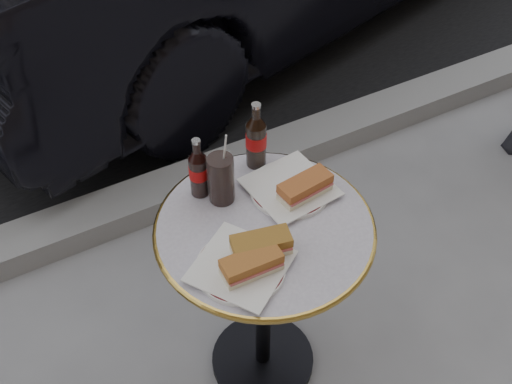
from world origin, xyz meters
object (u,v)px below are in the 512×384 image
cola_glass (221,178)px  cola_bottle_right (256,135)px  bistro_table (264,302)px  plate_left (241,268)px  plate_right (290,189)px  cola_bottle_left (198,167)px

cola_glass → cola_bottle_right: bearing=27.9°
bistro_table → plate_left: bearing=-141.2°
cola_bottle_right → plate_left: bearing=-124.2°
plate_right → cola_glass: 0.21m
bistro_table → cola_bottle_left: 0.52m
cola_bottle_right → cola_glass: cola_bottle_right is taller
plate_left → cola_glass: 0.27m
plate_left → cola_bottle_left: size_ratio=1.18×
bistro_table → cola_glass: cola_glass is taller
plate_left → cola_bottle_left: cola_bottle_left is taller
plate_right → cola_glass: bearing=160.5°
cola_bottle_right → cola_glass: size_ratio=1.42×
plate_right → bistro_table: bearing=-147.2°
bistro_table → cola_bottle_right: cola_bottle_right is taller
plate_right → cola_bottle_left: cola_bottle_left is taller
cola_bottle_left → cola_glass: bearing=-48.7°
plate_left → cola_bottle_left: bearing=84.9°
plate_right → cola_glass: (-0.19, 0.07, 0.07)m
plate_left → cola_glass: (0.07, 0.25, 0.07)m
plate_left → cola_glass: cola_glass is taller
plate_left → cola_glass: bearing=74.1°
cola_bottle_left → cola_glass: size_ratio=1.26×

